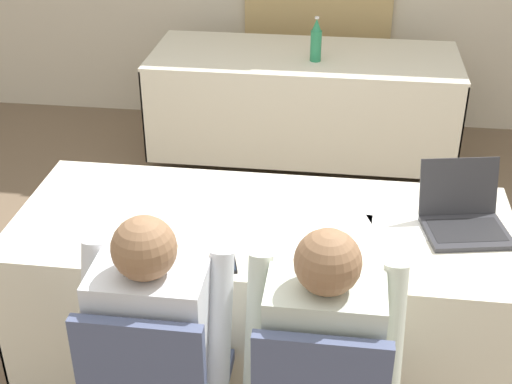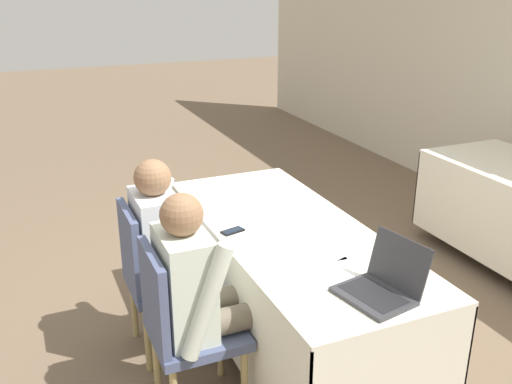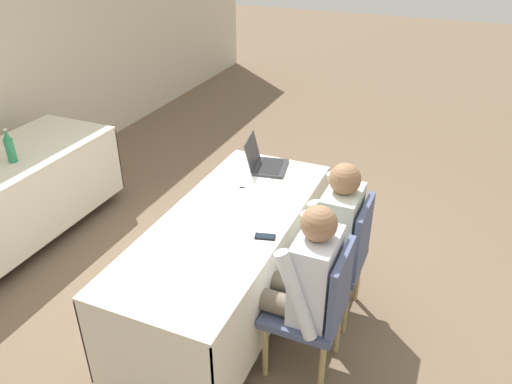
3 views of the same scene
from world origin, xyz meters
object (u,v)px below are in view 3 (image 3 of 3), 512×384
person_checkered_shirt (302,280)px  person_white_shirt (328,231)px  water_bottle (10,147)px  chair_near_left (317,306)px  cell_phone (265,237)px  laptop (265,163)px  chair_near_right (341,254)px

person_checkered_shirt → person_white_shirt: same height
water_bottle → chair_near_left: (-0.37, -2.65, -0.38)m
cell_phone → laptop: bearing=7.5°
person_checkered_shirt → water_bottle: bearing=-98.2°
chair_near_right → person_white_shirt: size_ratio=0.78×
water_bottle → chair_near_left: size_ratio=0.31×
chair_near_left → chair_near_right: bearing=-180.0°
cell_phone → chair_near_left: size_ratio=0.15×
chair_near_left → person_white_shirt: person_white_shirt is taller
chair_near_right → person_white_shirt: 0.19m
person_white_shirt → chair_near_right: bearing=90.0°
chair_near_left → person_checkered_shirt: (-0.00, 0.10, 0.16)m
water_bottle → person_checkered_shirt: 2.59m
cell_phone → chair_near_right: 0.61m
laptop → cell_phone: (-0.87, -0.36, -0.04)m
water_bottle → person_checkered_shirt: (-0.37, -2.55, -0.22)m
laptop → person_white_shirt: bearing=-138.7°
cell_phone → person_checkered_shirt: (-0.18, -0.30, -0.10)m
water_bottle → laptop: bearing=-70.1°
cell_phone → person_white_shirt: (0.36, -0.30, -0.10)m
laptop → person_white_shirt: (-0.51, -0.66, -0.14)m
chair_near_right → person_checkered_shirt: (-0.55, 0.10, 0.16)m
water_bottle → cell_phone: bearing=-94.7°
chair_near_right → person_checkered_shirt: size_ratio=0.78×
water_bottle → person_checkered_shirt: person_checkered_shirt is taller
cell_phone → person_checkered_shirt: 0.37m
laptop → chair_near_right: 0.97m
chair_near_right → person_white_shirt: (0.00, 0.10, 0.16)m
chair_near_left → water_bottle: bearing=-97.9°
water_bottle → chair_near_left: water_bottle is taller
cell_phone → person_checkered_shirt: bearing=-135.7°
chair_near_left → chair_near_right: 0.55m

